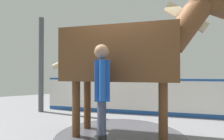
% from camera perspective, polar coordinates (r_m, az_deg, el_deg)
% --- Properties ---
extents(ground_plane, '(16.00, 16.00, 0.02)m').
position_cam_1_polar(ground_plane, '(4.00, 4.21, -19.44)').
color(ground_plane, gray).
extents(wet_patch, '(2.60, 2.60, 0.00)m').
position_cam_1_polar(wet_patch, '(3.89, 2.57, -19.77)').
color(wet_patch, '#4C4C54').
rests_on(wet_patch, ground).
extents(barrier_wall, '(4.04, 4.37, 1.09)m').
position_cam_1_polar(barrier_wall, '(5.66, 6.98, -8.54)').
color(barrier_wall, white).
rests_on(barrier_wall, ground).
extents(roof_post_far, '(0.16, 0.16, 3.06)m').
position_cam_1_polar(roof_post_far, '(6.35, -21.32, 1.63)').
color(roof_post_far, '#4C4C51').
rests_on(roof_post_far, ground).
extents(horse, '(2.62, 2.79, 2.80)m').
position_cam_1_polar(horse, '(3.67, 4.48, 4.85)').
color(horse, brown).
rests_on(horse, ground).
extents(handler, '(0.42, 0.62, 1.71)m').
position_cam_1_polar(handler, '(2.87, -3.30, -6.33)').
color(handler, black).
rests_on(handler, ground).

